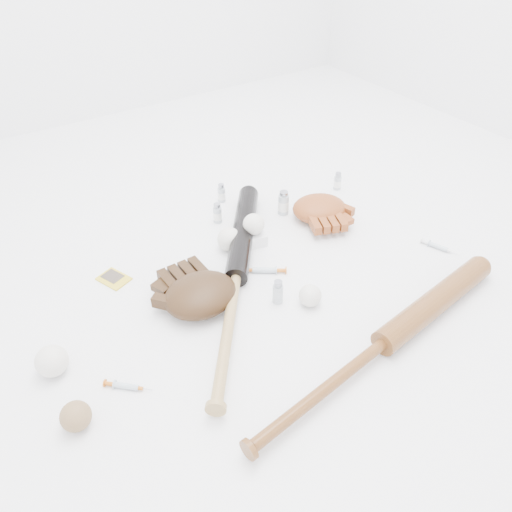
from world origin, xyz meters
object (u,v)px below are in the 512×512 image
bat_dark (236,276)px  pedestal (254,238)px  glove_dark (200,294)px  bat_wood (384,342)px

bat_dark → pedestal: (0.17, 0.15, -0.02)m
bat_dark → glove_dark: glove_dark is taller
bat_dark → pedestal: 0.23m
glove_dark → pedestal: bearing=29.5°
bat_dark → bat_wood: 0.48m
pedestal → bat_wood: bearing=-88.2°
glove_dark → pedestal: size_ratio=3.50×
bat_wood → bat_dark: bearing=105.3°
bat_wood → pedestal: bat_wood is taller
bat_dark → bat_wood: size_ratio=1.01×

